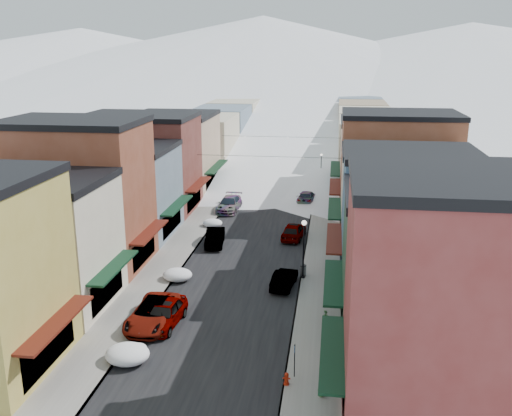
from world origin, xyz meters
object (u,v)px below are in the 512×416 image
(car_green_sedan, at_px, (284,279))
(streetlamp_near, at_px, (304,242))
(car_silver_sedan, at_px, (165,313))
(trash_can, at_px, (303,270))
(car_dark_hatch, at_px, (215,237))
(car_white_suv, at_px, (153,313))
(fire_hydrant, at_px, (287,379))

(car_green_sedan, height_order, streetlamp_near, streetlamp_near)
(car_silver_sedan, distance_m, trash_can, 12.95)
(car_dark_hatch, distance_m, trash_can, 11.01)
(car_dark_hatch, relative_size, car_green_sedan, 1.11)
(car_white_suv, height_order, car_dark_hatch, car_white_suv)
(car_dark_hatch, bearing_deg, trash_can, -44.82)
(car_green_sedan, relative_size, fire_hydrant, 5.73)
(car_green_sedan, relative_size, streetlamp_near, 0.86)
(streetlamp_near, bearing_deg, car_dark_hatch, 140.49)
(car_white_suv, relative_size, car_silver_sedan, 1.20)
(car_silver_sedan, xyz_separation_m, car_dark_hatch, (0.00, 16.33, -0.08))
(car_white_suv, xyz_separation_m, car_green_sedan, (8.15, 7.44, -0.13))
(car_white_suv, relative_size, streetlamp_near, 1.22)
(car_white_suv, xyz_separation_m, car_silver_sedan, (0.80, 0.02, 0.02))
(car_dark_hatch, relative_size, fire_hydrant, 6.37)
(streetlamp_near, bearing_deg, car_silver_sedan, -133.65)
(car_dark_hatch, relative_size, streetlamp_near, 0.96)
(car_silver_sedan, bearing_deg, trash_can, 52.28)
(car_dark_hatch, bearing_deg, car_white_suv, -99.83)
(car_white_suv, bearing_deg, fire_hydrant, -32.17)
(fire_hydrant, bearing_deg, car_silver_sedan, 144.69)
(car_green_sedan, xyz_separation_m, fire_hydrant, (1.35, -13.58, -0.20))
(car_green_sedan, bearing_deg, car_white_suv, 49.66)
(car_silver_sedan, relative_size, fire_hydrant, 6.78)
(car_white_suv, bearing_deg, car_silver_sedan, 2.45)
(car_dark_hatch, height_order, trash_can, car_dark_hatch)
(car_dark_hatch, distance_m, fire_hydrant, 24.12)
(car_white_suv, bearing_deg, streetlamp_near, 44.63)
(car_white_suv, relative_size, car_green_sedan, 1.42)
(trash_can, bearing_deg, streetlamp_near, -87.45)
(car_white_suv, distance_m, streetlamp_near, 13.42)
(car_white_suv, relative_size, fire_hydrant, 8.12)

